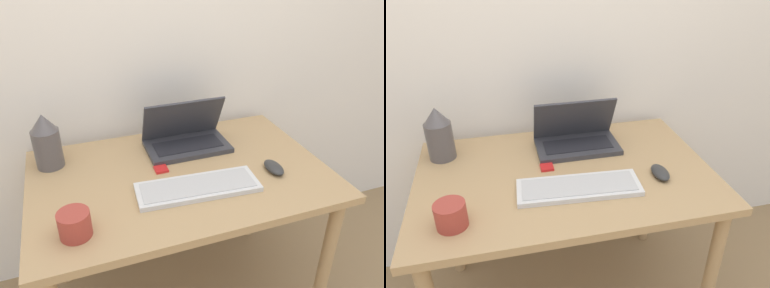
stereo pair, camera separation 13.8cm
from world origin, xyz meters
The scene contains 8 objects.
wall_back centered at (0.00, 0.78, 1.25)m, with size 6.00×0.05×2.50m.
desk centered at (0.00, 0.36, 0.61)m, with size 1.10×0.72×0.70m.
laptop centered at (0.08, 0.54, 0.75)m, with size 0.34×0.20×0.20m.
keyboard centered at (0.02, 0.23, 0.71)m, with size 0.44×0.18×0.02m.
mouse centered at (0.33, 0.25, 0.72)m, with size 0.06×0.11×0.03m.
vase centered at (-0.45, 0.57, 0.81)m, with size 0.10×0.10×0.22m.
mp3_player centered at (-0.06, 0.40, 0.71)m, with size 0.05×0.05×0.01m.
mug centered at (-0.39, 0.14, 0.74)m, with size 0.10×0.10×0.08m.
Camera 2 is at (-0.23, -0.80, 1.47)m, focal length 35.00 mm.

